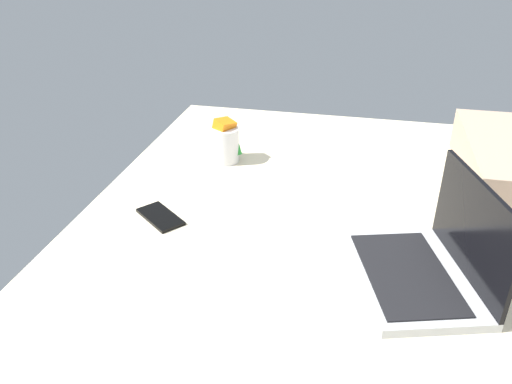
# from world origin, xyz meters

# --- Properties ---
(bed_mattress) EXTENTS (1.80, 1.40, 0.18)m
(bed_mattress) POSITION_xyz_m (0.00, 0.00, 0.09)
(bed_mattress) COLOR beige
(bed_mattress) RESTS_ON ground
(laptop) EXTENTS (0.38, 0.31, 0.23)m
(laptop) POSITION_xyz_m (0.08, 0.17, 0.22)
(laptop) COLOR #B7BABC
(laptop) RESTS_ON bed_mattress
(snack_cup) EXTENTS (0.09, 0.11, 0.14)m
(snack_cup) POSITION_xyz_m (-0.41, -0.41, 0.24)
(snack_cup) COLOR silver
(snack_cup) RESTS_ON bed_mattress
(cell_phone) EXTENTS (0.14, 0.15, 0.01)m
(cell_phone) POSITION_xyz_m (-0.03, -0.48, 0.18)
(cell_phone) COLOR black
(cell_phone) RESTS_ON bed_mattress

